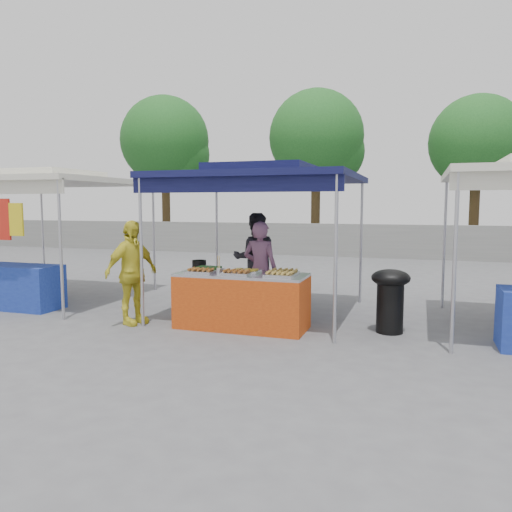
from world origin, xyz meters
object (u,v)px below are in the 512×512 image
(vendor_table, at_px, (242,301))
(customer_person, at_px, (132,273))
(wok_burner, at_px, (390,295))
(helper_man, at_px, (255,259))
(cooking_pot, at_px, (199,264))
(vendor_woman, at_px, (260,270))

(vendor_table, relative_size, customer_person, 1.21)
(wok_burner, bearing_deg, helper_man, 143.20)
(vendor_table, xyz_separation_m, customer_person, (-1.75, -0.30, 0.40))
(cooking_pot, bearing_deg, wok_burner, 1.40)
(helper_man, xyz_separation_m, customer_person, (-1.34, -2.18, -0.04))
(wok_burner, bearing_deg, customer_person, -177.11)
(vendor_table, height_order, cooking_pot, cooking_pot)
(cooking_pot, bearing_deg, helper_man, 72.97)
(vendor_woman, bearing_deg, customer_person, 34.54)
(customer_person, bearing_deg, vendor_table, -60.81)
(vendor_woman, height_order, helper_man, helper_man)
(vendor_table, height_order, wok_burner, wok_burner)
(helper_man, height_order, customer_person, helper_man)
(vendor_table, height_order, customer_person, customer_person)
(cooking_pot, relative_size, customer_person, 0.14)
(cooking_pot, distance_m, customer_person, 1.09)
(cooking_pot, xyz_separation_m, helper_man, (0.47, 1.52, -0.05))
(vendor_woman, xyz_separation_m, helper_man, (-0.47, 1.14, 0.06))
(helper_man, bearing_deg, vendor_woman, 90.38)
(wok_burner, xyz_separation_m, helper_man, (-2.59, 1.45, 0.30))
(vendor_woman, relative_size, customer_person, 0.98)
(vendor_table, bearing_deg, cooking_pot, 157.89)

